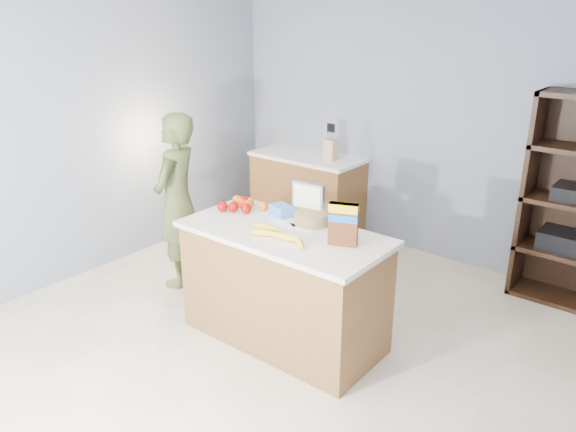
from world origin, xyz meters
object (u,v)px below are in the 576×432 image
Objects in this scene: counter_peninsula at (284,290)px; person at (177,201)px; tv at (308,198)px; cereal_box at (343,221)px.

person reaches higher than counter_peninsula.
person is 5.63× the size of tv.
person is 1.86m from cereal_box.
counter_peninsula is 5.53× the size of tv.
cereal_box is at bearing 6.45° from counter_peninsula.
tv is 0.95× the size of cereal_box.
counter_peninsula is at bearing 60.77° from person.
tv is (1.34, 0.16, 0.26)m from person.
counter_peninsula is at bearing -173.55° from cereal_box.
counter_peninsula is 0.72m from tv.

